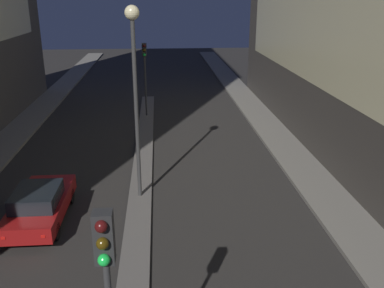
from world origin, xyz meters
name	(u,v)px	position (x,y,z in m)	size (l,w,h in m)	color
median_strip	(142,170)	(0.00, 16.68, 0.06)	(0.98, 31.36, 0.13)	#66605B
traffic_light_near	(108,286)	(0.00, 3.04, 3.79)	(0.32, 0.42, 5.02)	#383838
traffic_light_mid	(145,64)	(0.00, 26.54, 3.79)	(0.32, 0.42, 5.02)	#383838
street_lamp	(134,66)	(0.00, 13.80, 5.66)	(0.56, 0.56, 7.81)	#383838
car_left_lane	(40,204)	(-3.72, 12.08, 0.75)	(1.87, 4.58, 1.47)	maroon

